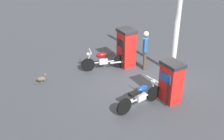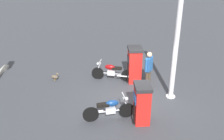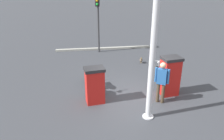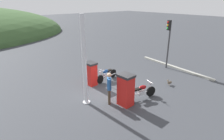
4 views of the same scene
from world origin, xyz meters
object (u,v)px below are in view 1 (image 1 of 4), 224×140
(canopy_support_pole, at_px, (178,23))
(fuel_pump_near, at_px, (126,48))
(motorcycle_near_pump, at_px, (104,60))
(attendant_person, at_px, (145,48))
(fuel_pump_far, at_px, (171,82))
(motorcycle_far_pump, at_px, (140,96))
(wandering_duck, at_px, (41,79))

(canopy_support_pole, bearing_deg, fuel_pump_near, -45.37)
(motorcycle_near_pump, xyz_separation_m, attendant_person, (-1.62, 0.73, 0.54))
(fuel_pump_near, height_order, fuel_pump_far, fuel_pump_near)
(fuel_pump_near, relative_size, motorcycle_far_pump, 0.88)
(motorcycle_far_pump, height_order, canopy_support_pole, canopy_support_pole)
(fuel_pump_far, relative_size, motorcycle_near_pump, 0.75)
(fuel_pump_near, height_order, motorcycle_far_pump, fuel_pump_near)
(motorcycle_far_pump, distance_m, canopy_support_pole, 3.50)
(fuel_pump_far, xyz_separation_m, canopy_support_pole, (-1.45, -1.71, 1.43))
(motorcycle_near_pump, height_order, canopy_support_pole, canopy_support_pole)
(fuel_pump_far, bearing_deg, wandering_duck, -40.91)
(attendant_person, xyz_separation_m, wandering_duck, (4.33, -0.71, -0.79))
(motorcycle_near_pump, distance_m, attendant_person, 1.86)
(fuel_pump_far, bearing_deg, motorcycle_far_pump, -6.67)
(fuel_pump_far, xyz_separation_m, wandering_duck, (3.77, -3.26, -0.56))
(canopy_support_pole, bearing_deg, motorcycle_near_pump, -32.07)
(attendant_person, relative_size, wandering_duck, 4.09)
(motorcycle_far_pump, xyz_separation_m, wandering_duck, (2.62, -3.13, -0.24))
(fuel_pump_far, relative_size, attendant_person, 0.88)
(motorcycle_near_pump, xyz_separation_m, canopy_support_pole, (-2.50, 1.57, 1.75))
(wandering_duck, bearing_deg, canopy_support_pole, 163.45)
(motorcycle_far_pump, distance_m, wandering_duck, 4.09)
(motorcycle_near_pump, bearing_deg, motorcycle_far_pump, 88.33)
(motorcycle_near_pump, bearing_deg, canopy_support_pole, 147.93)
(motorcycle_far_pump, bearing_deg, canopy_support_pole, -148.63)
(fuel_pump_far, xyz_separation_m, motorcycle_far_pump, (1.14, -0.13, -0.32))
(fuel_pump_far, distance_m, motorcycle_near_pump, 3.46)
(fuel_pump_far, relative_size, canopy_support_pole, 0.33)
(canopy_support_pole, bearing_deg, motorcycle_far_pump, 31.37)
(fuel_pump_near, height_order, wandering_duck, fuel_pump_near)
(attendant_person, xyz_separation_m, canopy_support_pole, (-0.88, 0.84, 1.21))
(motorcycle_near_pump, height_order, wandering_duck, motorcycle_near_pump)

